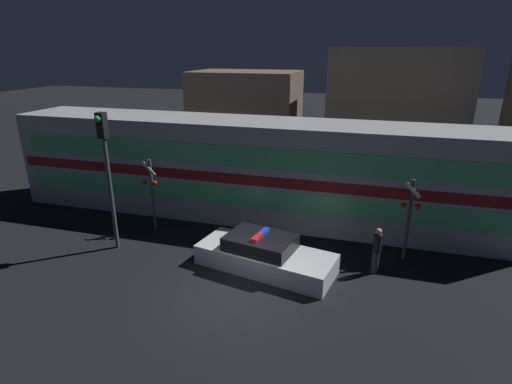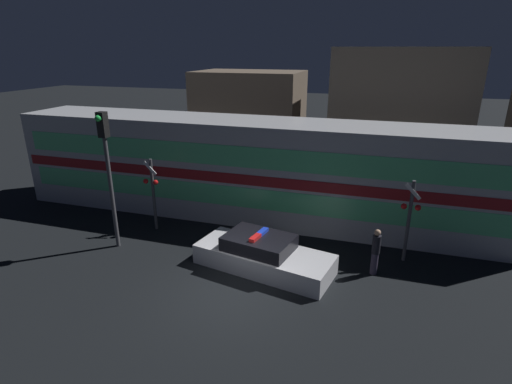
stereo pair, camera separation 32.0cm
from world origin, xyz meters
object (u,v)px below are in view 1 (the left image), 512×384
Objects in this scene: train at (249,169)px; police_car at (264,255)px; pedestrian at (377,250)px; crossing_signal_near at (409,216)px; traffic_light_corner at (107,162)px.

train is 4.32× the size of police_car.
crossing_signal_near reaches higher than pedestrian.
train is 5.16m from police_car.
crossing_signal_near is 10.97m from traffic_light_corner.
train is 4.20× the size of traffic_light_corner.
train is 7.18× the size of crossing_signal_near.
pedestrian is at bearing -33.19° from train.
pedestrian is at bearing -129.12° from crossing_signal_near.
pedestrian is at bearing 23.05° from police_car.
traffic_light_corner is at bearing -167.61° from police_car.
crossing_signal_near is (1.02, 1.25, 0.88)m from pedestrian.
traffic_light_corner reaches higher than pedestrian.
traffic_light_corner is at bearing -130.75° from train.
police_car is at bearing 0.96° from traffic_light_corner.
traffic_light_corner is at bearing -174.84° from pedestrian.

